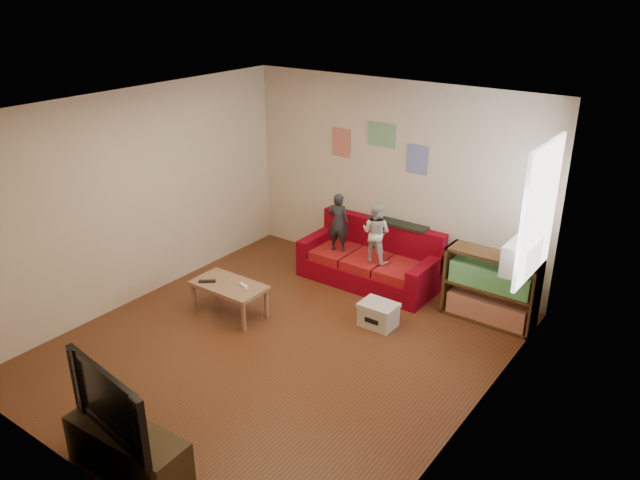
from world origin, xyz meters
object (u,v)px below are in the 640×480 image
Objects in this scene: child_b at (376,233)px; bookshelf at (490,292)px; sofa at (372,262)px; child_a at (338,222)px; coffee_table at (229,288)px; file_box at (378,314)px; television at (120,398)px; tv_stand at (128,451)px.

child_b is 0.74× the size of bookshelf.
child_a is (-0.45, -0.16, 0.53)m from sofa.
sofa is 1.69× the size of bookshelf.
file_box is at bearing 26.99° from coffee_table.
sofa is at bearing 63.01° from coffee_table.
television reaches higher than sofa.
television is at bearing -86.82° from sofa.
coffee_table is at bearing 123.24° from television.
tv_stand is at bearing -98.08° from file_box.
bookshelf reaches higher than coffee_table.
bookshelf is at bearing 41.00° from file_box.
bookshelf is at bearing 179.79° from child_b.
child_a is 0.60m from child_b.
bookshelf is at bearing -3.61° from sofa.
bookshelf is 1.00× the size of television.
child_a is 4.21m from television.
tv_stand is at bearing 86.48° from child_a.
coffee_table is 2.74m from tv_stand.
child_b is 0.74× the size of television.
tv_stand is (0.24, -4.31, -0.06)m from sofa.
bookshelf is (2.19, 0.06, -0.41)m from child_a.
television is at bearing 86.48° from child_a.
child_b is (0.60, -0.00, -0.00)m from child_a.
television is at bearing -98.08° from file_box.
sofa is at bearing -50.19° from child_b.
television is (0.00, 0.00, 0.54)m from tv_stand.
coffee_table is 1.86m from file_box.
child_b is (0.15, -0.16, 0.53)m from sofa.
tv_stand is at bearing 89.07° from child_b.
child_b is 1.64m from bookshelf.
bookshelf is (1.73, -0.11, 0.12)m from sofa.
child_a is 0.89× the size of coffee_table.
child_a is 0.74× the size of bookshelf.
child_b is at bearing -178.01° from bookshelf.
coffee_table is at bearing -147.09° from bookshelf.
file_box is at bearing -139.00° from bookshelf.
coffee_table is 2.14× the size of file_box.
sofa is 2.02× the size of coffee_table.
coffee_table is (-0.48, -1.67, -0.45)m from child_a.
television is (0.24, -4.31, 0.48)m from sofa.
sofa is 2.06m from coffee_table.
child_a is at bearing -2.20° from child_b.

